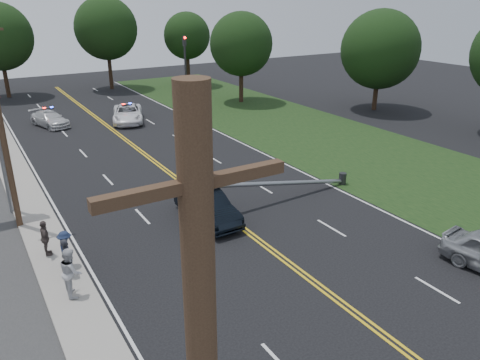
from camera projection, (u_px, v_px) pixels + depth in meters
ground at (328, 293)px, 17.74m from camera, size 120.00×120.00×0.00m
sidewalk at (45, 239)px, 21.60m from camera, size 1.80×70.00×0.12m
grass_verge at (380, 159)px, 32.21m from camera, size 12.00×80.00×0.01m
centerline_yellow at (207, 201)px, 25.68m from camera, size 0.36×80.00×0.00m
traffic_signal at (186, 67)px, 44.03m from camera, size 0.28×0.41×7.05m
fallen_streetlight at (290, 182)px, 25.78m from camera, size 9.36×0.44×1.91m
utility_pole_mid at (1, 126)px, 20.96m from camera, size 1.60×0.28×10.00m
tree_7 at (106, 28)px, 54.01m from camera, size 7.14×7.14×10.54m
tree_8 at (187, 36)px, 56.41m from camera, size 5.57×5.57×8.77m
tree_9 at (241, 44)px, 47.47m from camera, size 6.40×6.40×9.12m
tree_13 at (380, 49)px, 44.09m from camera, size 7.39×7.39×9.46m
crashed_sedan at (207, 206)px, 23.25m from camera, size 1.67×4.64×1.52m
emergency_a at (128, 114)px, 41.47m from camera, size 4.08×5.92×1.50m
emergency_b at (50, 119)px, 40.11m from camera, size 3.03×4.77×1.29m
bystander_a at (68, 258)px, 18.38m from camera, size 0.57×0.69×1.62m
bystander_b at (71, 272)px, 17.17m from camera, size 0.79×0.98×1.91m
bystander_c at (66, 249)px, 19.09m from camera, size 0.80×1.11×1.56m
bystander_d at (45, 238)px, 19.85m from camera, size 0.47×0.97×1.61m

